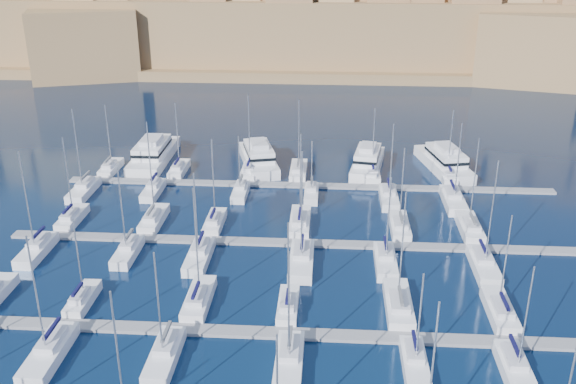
# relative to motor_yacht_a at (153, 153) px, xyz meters

# --- Properties ---
(ground) EXTENTS (600.00, 600.00, 0.00)m
(ground) POSITION_rel_motor_yacht_a_xyz_m (29.97, -42.97, -1.73)
(ground) COLOR black
(ground) RESTS_ON ground
(pontoon_mid_near) EXTENTS (84.00, 2.00, 0.40)m
(pontoon_mid_near) POSITION_rel_motor_yacht_a_xyz_m (29.97, -54.97, -1.53)
(pontoon_mid_near) COLOR slate
(pontoon_mid_near) RESTS_ON ground
(pontoon_mid_far) EXTENTS (84.00, 2.00, 0.40)m
(pontoon_mid_far) POSITION_rel_motor_yacht_a_xyz_m (29.97, -32.97, -1.53)
(pontoon_mid_far) COLOR slate
(pontoon_mid_far) RESTS_ON ground
(pontoon_far) EXTENTS (84.00, 2.00, 0.40)m
(pontoon_far) POSITION_rel_motor_yacht_a_xyz_m (29.97, -10.97, -1.53)
(pontoon_far) COLOR slate
(pontoon_far) RESTS_ON ground
(sailboat_13) EXTENTS (2.23, 7.42, 11.32)m
(sailboat_13) POSITION_rel_motor_yacht_a_xyz_m (4.71, -50.36, -1.02)
(sailboat_13) COLOR white
(sailboat_13) RESTS_ON ground
(sailboat_14) EXTENTS (2.76, 9.20, 15.09)m
(sailboat_14) POSITION_rel_motor_yacht_a_xyz_m (18.55, -49.48, -0.97)
(sailboat_14) COLOR white
(sailboat_14) RESTS_ON ground
(sailboat_15) EXTENTS (2.32, 7.73, 11.54)m
(sailboat_15) POSITION_rel_motor_yacht_a_xyz_m (29.25, -50.20, -1.02)
(sailboat_15) COLOR white
(sailboat_15) RESTS_ON ground
(sailboat_16) EXTENTS (3.00, 10.01, 15.07)m
(sailboat_16) POSITION_rel_motor_yacht_a_xyz_m (42.16, -49.09, -0.97)
(sailboat_16) COLOR white
(sailboat_16) RESTS_ON ground
(sailboat_17) EXTENTS (2.74, 9.13, 12.84)m
(sailboat_17) POSITION_rel_motor_yacht_a_xyz_m (53.74, -49.52, -0.99)
(sailboat_17) COLOR white
(sailboat_17) RESTS_ON ground
(sailboat_19) EXTENTS (2.92, 9.72, 14.87)m
(sailboat_19) POSITION_rel_motor_yacht_a_xyz_m (5.04, -60.71, -0.97)
(sailboat_19) COLOR white
(sailboat_19) RESTS_ON ground
(sailboat_20) EXTENTS (2.68, 8.94, 13.28)m
(sailboat_20) POSITION_rel_motor_yacht_a_xyz_m (17.13, -60.33, -0.99)
(sailboat_20) COLOR white
(sailboat_20) RESTS_ON ground
(sailboat_21) EXTENTS (2.77, 9.23, 13.94)m
(sailboat_21) POSITION_rel_motor_yacht_a_xyz_m (30.06, -60.47, -0.98)
(sailboat_21) COLOR white
(sailboat_21) RESTS_ON ground
(sailboat_22) EXTENTS (2.43, 8.11, 11.69)m
(sailboat_22) POSITION_rel_motor_yacht_a_xyz_m (42.81, -59.92, -1.01)
(sailboat_22) COLOR white
(sailboat_22) RESTS_ON ground
(sailboat_23) EXTENTS (2.68, 8.93, 13.07)m
(sailboat_23) POSITION_rel_motor_yacht_a_xyz_m (52.74, -60.32, -0.99)
(sailboat_23) COLOR white
(sailboat_23) RESTS_ON ground
(sailboat_24) EXTENTS (2.50, 8.34, 13.66)m
(sailboat_24) POSITION_rel_motor_yacht_a_xyz_m (-5.26, -27.91, -0.99)
(sailboat_24) COLOR white
(sailboat_24) RESTS_ON ground
(sailboat_25) EXTENTS (2.75, 9.16, 14.64)m
(sailboat_25) POSITION_rel_motor_yacht_a_xyz_m (7.29, -27.51, -0.98)
(sailboat_25) COLOR white
(sailboat_25) RESTS_ON ground
(sailboat_26) EXTENTS (2.47, 8.22, 13.84)m
(sailboat_26) POSITION_rel_motor_yacht_a_xyz_m (16.71, -27.96, -0.99)
(sailboat_26) COLOR white
(sailboat_26) RESTS_ON ground
(sailboat_27) EXTENTS (2.98, 9.92, 14.66)m
(sailboat_27) POSITION_rel_motor_yacht_a_xyz_m (29.50, -27.13, -0.97)
(sailboat_27) COLOR white
(sailboat_27) RESTS_ON ground
(sailboat_28) EXTENTS (2.72, 9.06, 13.02)m
(sailboat_28) POSITION_rel_motor_yacht_a_xyz_m (44.29, -27.55, -0.99)
(sailboat_28) COLOR white
(sailboat_28) RESTS_ON ground
(sailboat_29) EXTENTS (2.86, 9.52, 14.65)m
(sailboat_29) POSITION_rel_motor_yacht_a_xyz_m (54.57, -27.33, -0.97)
(sailboat_29) COLOR white
(sailboat_29) RESTS_ON ground
(sailboat_30) EXTENTS (2.72, 9.05, 15.40)m
(sailboat_30) POSITION_rel_motor_yacht_a_xyz_m (-6.13, -38.38, -0.97)
(sailboat_30) COLOR white
(sailboat_30) RESTS_ON ground
(sailboat_31) EXTENTS (2.51, 8.37, 13.28)m
(sailboat_31) POSITION_rel_motor_yacht_a_xyz_m (6.48, -38.05, -0.99)
(sailboat_31) COLOR white
(sailboat_31) RESTS_ON ground
(sailboat_32) EXTENTS (2.87, 9.56, 13.18)m
(sailboat_32) POSITION_rel_motor_yacht_a_xyz_m (16.49, -38.63, -0.99)
(sailboat_32) COLOR white
(sailboat_32) RESTS_ON ground
(sailboat_33) EXTENTS (3.10, 10.34, 16.52)m
(sailboat_33) POSITION_rel_motor_yacht_a_xyz_m (30.29, -39.02, -0.95)
(sailboat_33) COLOR white
(sailboat_33) RESTS_ON ground
(sailboat_34) EXTENTS (2.72, 9.07, 13.11)m
(sailboat_34) POSITION_rel_motor_yacht_a_xyz_m (41.41, -38.39, -0.99)
(sailboat_34) COLOR white
(sailboat_34) RESTS_ON ground
(sailboat_35) EXTENTS (2.88, 9.61, 15.75)m
(sailboat_35) POSITION_rel_motor_yacht_a_xyz_m (54.18, -38.66, -0.96)
(sailboat_35) COLOR white
(sailboat_35) RESTS_ON ground
(sailboat_36) EXTENTS (2.46, 8.19, 12.75)m
(sailboat_36) POSITION_rel_motor_yacht_a_xyz_m (-6.45, -5.98, -1.00)
(sailboat_36) COLOR white
(sailboat_36) RESTS_ON ground
(sailboat_37) EXTENTS (2.51, 8.35, 13.32)m
(sailboat_37) POSITION_rel_motor_yacht_a_xyz_m (6.24, -5.90, -0.99)
(sailboat_37) COLOR white
(sailboat_37) RESTS_ON ground
(sailboat_38) EXTENTS (2.68, 8.94, 14.76)m
(sailboat_38) POSITION_rel_motor_yacht_a_xyz_m (19.23, -5.61, -0.98)
(sailboat_38) COLOR white
(sailboat_38) RESTS_ON ground
(sailboat_39) EXTENTS (2.88, 9.60, 14.05)m
(sailboat_39) POSITION_rel_motor_yacht_a_xyz_m (28.12, -5.29, -0.98)
(sailboat_39) COLOR white
(sailboat_39) RESTS_ON ground
(sailboat_40) EXTENTS (2.63, 8.78, 12.96)m
(sailboat_40) POSITION_rel_motor_yacht_a_xyz_m (41.38, -5.69, -0.99)
(sailboat_40) COLOR white
(sailboat_40) RESTS_ON ground
(sailboat_41) EXTENTS (2.42, 8.06, 12.91)m
(sailboat_41) POSITION_rel_motor_yacht_a_xyz_m (54.74, -6.05, -1.00)
(sailboat_41) COLOR white
(sailboat_41) RESTS_ON ground
(sailboat_42) EXTENTS (2.91, 9.70, 15.16)m
(sailboat_42) POSITION_rel_motor_yacht_a_xyz_m (-7.54, -16.70, -0.97)
(sailboat_42) COLOR white
(sailboat_42) RESTS_ON ground
(sailboat_43) EXTENTS (2.50, 8.32, 13.04)m
(sailboat_43) POSITION_rel_motor_yacht_a_xyz_m (4.16, -16.02, -1.00)
(sailboat_43) COLOR white
(sailboat_43) RESTS_ON ground
(sailboat_44) EXTENTS (2.31, 7.70, 10.83)m
(sailboat_44) POSITION_rel_motor_yacht_a_xyz_m (18.94, -15.72, -1.02)
(sailboat_44) COLOR white
(sailboat_44) RESTS_ON ground
(sailboat_45) EXTENTS (2.26, 7.53, 10.24)m
(sailboat_45) POSITION_rel_motor_yacht_a_xyz_m (30.82, -15.63, -1.03)
(sailboat_45) COLOR white
(sailboat_45) RESTS_ON ground
(sailboat_46) EXTENTS (2.79, 9.29, 13.69)m
(sailboat_46) POSITION_rel_motor_yacht_a_xyz_m (43.53, -16.50, -0.98)
(sailboat_46) COLOR white
(sailboat_46) RESTS_ON ground
(sailboat_47) EXTENTS (3.09, 10.30, 14.12)m
(sailboat_47) POSITION_rel_motor_yacht_a_xyz_m (53.89, -16.99, -0.97)
(sailboat_47) COLOR white
(sailboat_47) RESTS_ON ground
(motor_yacht_a) EXTENTS (6.12, 19.78, 5.25)m
(motor_yacht_a) POSITION_rel_motor_yacht_a_xyz_m (0.00, 0.00, 0.00)
(motor_yacht_a) COLOR white
(motor_yacht_a) RESTS_ON ground
(motor_yacht_b) EXTENTS (9.74, 18.46, 5.25)m
(motor_yacht_b) POSITION_rel_motor_yacht_a_xyz_m (20.37, -0.96, 0.00)
(motor_yacht_b) COLOR white
(motor_yacht_b) RESTS_ON ground
(motor_yacht_c) EXTENTS (7.30, 16.62, 5.25)m
(motor_yacht_c) POSITION_rel_motor_yacht_a_xyz_m (40.74, -1.75, 0.00)
(motor_yacht_c) COLOR white
(motor_yacht_c) RESTS_ON ground
(motor_yacht_d) EXTENTS (9.06, 18.61, 5.25)m
(motor_yacht_d) POSITION_rel_motor_yacht_a_xyz_m (54.93, -0.87, 0.00)
(motor_yacht_d) COLOR white
(motor_yacht_d) RESTS_ON ground
(fortified_city) EXTENTS (460.00, 108.95, 59.52)m
(fortified_city) POSITION_rel_motor_yacht_a_xyz_m (29.79, 112.29, 13.01)
(fortified_city) COLOR brown
(fortified_city) RESTS_ON ground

